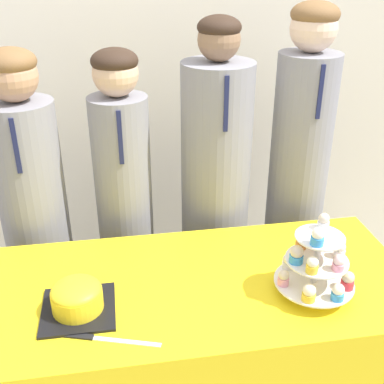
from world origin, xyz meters
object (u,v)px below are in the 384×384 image
(student_1, at_px, (125,212))
(cupcake_stand, at_px, (317,263))
(cake_knife, at_px, (96,338))
(student_2, at_px, (215,200))
(student_3, at_px, (297,184))
(student_0, at_px, (36,220))
(round_cake, at_px, (77,298))

(student_1, bearing_deg, cupcake_stand, -48.35)
(cake_knife, xyz_separation_m, cupcake_stand, (0.73, 0.10, 0.12))
(cake_knife, relative_size, cupcake_stand, 1.02)
(student_2, xyz_separation_m, student_3, (0.39, -0.00, 0.05))
(student_1, xyz_separation_m, student_3, (0.80, 0.00, 0.07))
(student_2, height_order, student_3, student_3)
(cupcake_stand, distance_m, student_0, 1.22)
(cupcake_stand, bearing_deg, cake_knife, -171.98)
(cake_knife, xyz_separation_m, student_1, (0.12, 0.79, -0.01))
(student_0, relative_size, student_3, 0.91)
(cake_knife, height_order, student_0, student_0)
(round_cake, bearing_deg, student_1, 74.81)
(cake_knife, height_order, student_2, student_2)
(student_2, bearing_deg, round_cake, -132.19)
(student_0, xyz_separation_m, student_2, (0.80, 0.00, 0.03))
(cake_knife, height_order, student_3, student_3)
(round_cake, relative_size, student_1, 0.17)
(student_1, relative_size, student_2, 0.93)
(round_cake, xyz_separation_m, cupcake_stand, (0.79, -0.04, 0.07))
(round_cake, relative_size, student_0, 0.16)
(student_0, height_order, student_3, student_3)
(cake_knife, bearing_deg, student_1, 99.11)
(cake_knife, bearing_deg, student_2, 73.70)
(cupcake_stand, bearing_deg, round_cake, 177.38)
(cupcake_stand, distance_m, student_1, 0.93)
(student_0, bearing_deg, student_2, 0.00)
(cupcake_stand, bearing_deg, student_0, 145.55)
(cupcake_stand, xyz_separation_m, student_0, (-1.00, 0.69, -0.13))
(student_1, xyz_separation_m, student_2, (0.41, 0.00, 0.03))
(student_0, bearing_deg, cake_knife, -71.03)
(cupcake_stand, bearing_deg, student_3, 74.40)
(round_cake, distance_m, cake_knife, 0.16)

